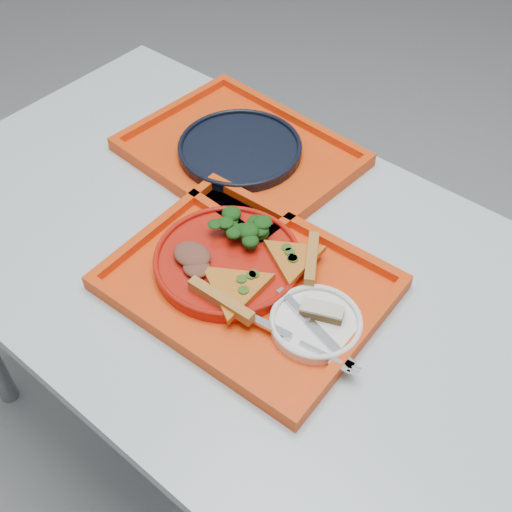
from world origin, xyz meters
name	(u,v)px	position (x,y,z in m)	size (l,w,h in m)	color
ground	(278,468)	(0.00, 0.00, 0.00)	(10.00, 10.00, 0.00)	gray
table	(287,309)	(0.00, 0.00, 0.68)	(1.60, 0.80, 0.75)	#B2BCC7
tray_main	(248,286)	(-0.05, -0.06, 0.76)	(0.45, 0.35, 0.01)	red
tray_far	(240,155)	(-0.29, 0.21, 0.76)	(0.45, 0.35, 0.01)	red
dinner_plate	(228,262)	(-0.10, -0.05, 0.77)	(0.26, 0.26, 0.02)	#A9150B
side_plate	(316,324)	(0.10, -0.06, 0.77)	(0.15, 0.15, 0.01)	white
navy_plate	(240,150)	(-0.29, 0.21, 0.77)	(0.26, 0.26, 0.02)	black
pizza_slice_a	(235,287)	(-0.04, -0.09, 0.79)	(0.15, 0.13, 0.02)	orange
pizza_slice_b	(293,257)	(-0.01, 0.02, 0.79)	(0.13, 0.11, 0.02)	orange
salad_heap	(242,226)	(-0.12, 0.01, 0.80)	(0.09, 0.08, 0.04)	black
meat_portion	(192,255)	(-0.15, -0.09, 0.79)	(0.07, 0.06, 0.02)	brown
dessert_bar	(322,311)	(0.10, -0.04, 0.79)	(0.08, 0.05, 0.02)	#493018
knife	(314,326)	(0.10, -0.07, 0.78)	(0.18, 0.02, 0.01)	silver
fork	(299,341)	(0.10, -0.11, 0.78)	(0.18, 0.02, 0.01)	silver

